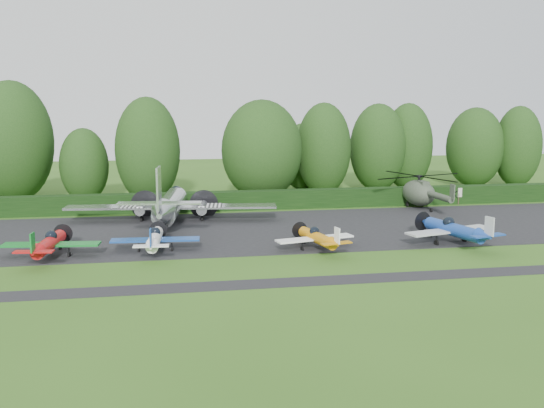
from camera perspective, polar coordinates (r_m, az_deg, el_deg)
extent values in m
plane|color=#315919|center=(44.77, -0.07, -5.21)|extent=(160.00, 160.00, 0.00)
cube|color=black|center=(54.38, -1.83, -2.54)|extent=(70.00, 18.00, 0.01)
cube|color=black|center=(39.09, 1.41, -7.42)|extent=(70.00, 2.00, 0.00)
cube|color=black|center=(65.10, -3.16, -0.53)|extent=(90.00, 1.60, 2.00)
cylinder|color=silver|center=(58.11, -9.54, -0.14)|extent=(2.11, 10.98, 2.11)
cone|color=silver|center=(64.18, -9.57, 0.77)|extent=(2.11, 1.37, 2.11)
cone|color=silver|center=(51.54, -9.52, -0.87)|extent=(2.11, 2.75, 2.11)
sphere|color=black|center=(63.24, -9.58, 1.06)|extent=(1.37, 1.37, 1.37)
cube|color=silver|center=(59.05, -9.54, -0.26)|extent=(20.14, 2.20, 0.20)
cube|color=white|center=(59.15, -13.09, -0.25)|extent=(2.38, 2.29, 0.05)
cube|color=white|center=(59.15, -5.99, -0.05)|extent=(2.38, 2.29, 0.05)
cylinder|color=silver|center=(59.71, -12.35, -0.46)|extent=(1.01, 2.93, 1.01)
cylinder|color=silver|center=(59.71, -6.72, -0.31)|extent=(1.01, 2.93, 1.01)
cylinder|color=black|center=(61.73, -12.26, -0.13)|extent=(2.93, 0.03, 2.93)
cylinder|color=black|center=(61.73, -6.83, 0.02)|extent=(2.93, 0.03, 2.93)
cube|color=silver|center=(50.64, -9.55, 0.11)|extent=(6.86, 1.28, 0.13)
cube|color=silver|center=(50.18, -9.58, 1.50)|extent=(0.16, 2.01, 3.48)
cylinder|color=black|center=(59.53, -12.33, -1.48)|extent=(0.23, 0.82, 0.82)
cylinder|color=black|center=(59.53, -6.69, -1.32)|extent=(0.23, 0.82, 0.82)
cylinder|color=black|center=(50.87, -9.45, -3.34)|extent=(0.16, 0.40, 0.40)
cylinder|color=red|center=(47.55, -20.25, -3.54)|extent=(0.98, 5.59, 0.98)
sphere|color=black|center=(48.04, -20.15, -2.85)|extent=(0.85, 0.85, 0.85)
cube|color=#106F24|center=(48.07, -20.13, -3.58)|extent=(7.11, 1.32, 0.14)
cube|color=red|center=(44.29, -21.04, -4.19)|extent=(2.64, 0.71, 0.10)
cube|color=#106F24|center=(44.05, -21.12, -3.39)|extent=(0.10, 0.81, 1.32)
cylinder|color=black|center=(51.02, -19.52, -2.63)|extent=(1.52, 0.02, 1.52)
cylinder|color=black|center=(48.31, -21.66, -4.57)|extent=(0.14, 0.45, 0.45)
cylinder|color=black|center=(47.83, -18.56, -4.52)|extent=(0.14, 0.45, 0.45)
cylinder|color=black|center=(50.29, -19.65, -3.93)|extent=(0.12, 0.41, 0.41)
cylinder|color=white|center=(47.20, -10.98, -3.28)|extent=(0.93, 5.33, 0.93)
sphere|color=black|center=(47.67, -10.98, -2.61)|extent=(0.81, 0.81, 0.81)
cube|color=navy|center=(47.70, -10.96, -3.32)|extent=(6.78, 1.26, 0.14)
cube|color=white|center=(44.03, -11.07, -3.89)|extent=(2.52, 0.68, 0.10)
cube|color=navy|center=(43.79, -11.10, -3.12)|extent=(0.10, 0.78, 1.26)
cylinder|color=black|center=(50.56, -10.90, -2.42)|extent=(1.45, 0.02, 1.45)
cylinder|color=black|center=(47.73, -12.45, -4.28)|extent=(0.14, 0.43, 0.43)
cylinder|color=black|center=(47.67, -9.42, -4.20)|extent=(0.14, 0.43, 0.43)
cylinder|color=black|center=(49.86, -10.89, -3.66)|extent=(0.12, 0.39, 0.39)
cylinder|color=#C5790B|center=(47.23, 4.31, -3.20)|extent=(0.87, 5.00, 0.87)
sphere|color=black|center=(47.66, 4.15, -2.58)|extent=(0.76, 0.76, 0.76)
cube|color=white|center=(47.69, 4.17, -3.24)|extent=(6.37, 1.18, 0.13)
cube|color=#C5790B|center=(44.35, 5.25, -3.75)|extent=(2.36, 0.64, 0.09)
cube|color=white|center=(44.13, 5.29, -3.04)|extent=(0.09, 0.73, 1.18)
cylinder|color=black|center=(50.29, 3.42, -2.40)|extent=(1.36, 0.02, 1.36)
cylinder|color=black|center=(47.41, 2.82, -4.17)|extent=(0.13, 0.40, 0.40)
cylinder|color=black|center=(47.97, 5.59, -4.04)|extent=(0.13, 0.40, 0.40)
cylinder|color=black|center=(49.66, 3.63, -3.57)|extent=(0.11, 0.36, 0.36)
cylinder|color=navy|center=(51.08, 16.76, -2.35)|extent=(1.07, 6.14, 1.07)
sphere|color=black|center=(51.57, 16.46, -1.65)|extent=(0.94, 0.94, 0.94)
cube|color=#B4B5BA|center=(51.60, 16.47, -2.40)|extent=(7.82, 1.45, 0.16)
cube|color=navy|center=(47.83, 18.73, -2.90)|extent=(2.90, 0.78, 0.11)
cube|color=#B4B5BA|center=(47.59, 18.84, -2.08)|extent=(0.11, 0.89, 1.45)
cylinder|color=black|center=(54.58, 14.92, -1.51)|extent=(1.68, 0.02, 1.68)
cylinder|color=black|center=(50.97, 15.07, -3.48)|extent=(0.16, 0.49, 0.49)
cylinder|color=black|center=(52.24, 17.97, -3.30)|extent=(0.16, 0.49, 0.49)
cylinder|color=black|center=(53.85, 15.34, -2.82)|extent=(0.13, 0.45, 0.45)
ellipsoid|color=#333C2E|center=(67.77, 13.63, 1.04)|extent=(2.89, 5.30, 2.77)
cylinder|color=#333C2E|center=(63.97, 15.10, 0.73)|extent=(0.65, 5.56, 0.65)
cube|color=#333C2E|center=(61.28, 16.25, 1.09)|extent=(0.11, 0.83, 1.48)
cylinder|color=black|center=(67.58, 13.67, 2.20)|extent=(0.28, 0.28, 0.74)
cylinder|color=black|center=(67.53, 13.69, 2.55)|extent=(0.65, 0.65, 0.23)
cylinder|color=black|center=(67.53, 13.69, 2.55)|extent=(11.11, 11.11, 0.06)
cube|color=#333C2E|center=(66.95, 13.91, 1.85)|extent=(0.83, 1.85, 0.65)
ellipsoid|color=black|center=(69.10, 13.15, 1.30)|extent=(1.76, 1.76, 1.58)
cylinder|color=black|center=(68.30, 12.62, -0.04)|extent=(0.17, 0.52, 0.52)
cylinder|color=black|center=(69.02, 14.05, 0.01)|extent=(0.17, 0.52, 0.52)
cylinder|color=black|center=(65.32, 14.60, -0.59)|extent=(0.15, 0.44, 0.44)
cylinder|color=#3F3326|center=(71.65, 16.99, 0.50)|extent=(0.12, 0.12, 1.25)
cylinder|color=#3F3326|center=(73.10, 19.18, 0.56)|extent=(0.12, 0.12, 1.25)
cube|color=beige|center=(72.26, 18.12, 1.10)|extent=(3.33, 0.08, 1.04)
cylinder|color=black|center=(73.11, -17.16, 1.28)|extent=(0.70, 0.70, 2.79)
ellipsoid|color=#173511|center=(72.77, -17.27, 3.51)|extent=(5.52, 5.52, 8.51)
cylinder|color=black|center=(71.48, -0.96, 1.95)|extent=(0.70, 0.70, 3.84)
ellipsoid|color=#173511|center=(71.06, -0.97, 5.10)|extent=(9.46, 9.46, 11.73)
cylinder|color=black|center=(79.48, 2.90, 2.35)|extent=(0.70, 0.70, 2.86)
ellipsoid|color=#173511|center=(79.16, 2.92, 4.46)|extent=(6.06, 6.06, 8.73)
cylinder|color=black|center=(88.62, 21.98, 2.65)|extent=(0.70, 0.70, 3.58)
ellipsoid|color=#173511|center=(88.29, 22.13, 5.02)|extent=(6.18, 6.18, 10.93)
cylinder|color=black|center=(82.25, 12.54, 2.68)|extent=(0.70, 0.70, 3.70)
ellipsoid|color=#173511|center=(81.89, 12.64, 5.32)|extent=(6.52, 6.52, 11.31)
cylinder|color=black|center=(86.80, 18.42, 2.71)|extent=(0.70, 0.70, 3.51)
ellipsoid|color=#173511|center=(86.47, 18.55, 5.08)|extent=(7.59, 7.59, 10.73)
cylinder|color=black|center=(70.54, -11.52, 1.69)|extent=(0.70, 0.70, 3.94)
ellipsoid|color=#173511|center=(70.11, -11.63, 4.97)|extent=(7.29, 7.29, 12.03)
cylinder|color=black|center=(79.52, 9.84, 2.53)|extent=(0.70, 0.70, 3.68)
ellipsoid|color=#173511|center=(79.16, 9.92, 5.25)|extent=(7.13, 7.13, 11.26)
cylinder|color=black|center=(76.13, -22.95, 1.92)|extent=(0.70, 0.70, 4.54)
ellipsoid|color=#173511|center=(75.71, -23.19, 5.43)|extent=(8.98, 8.98, 13.89)
cylinder|color=black|center=(75.43, 4.83, 2.27)|extent=(0.70, 0.70, 3.72)
ellipsoid|color=#173511|center=(75.04, 4.87, 5.17)|extent=(6.74, 6.74, 11.38)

